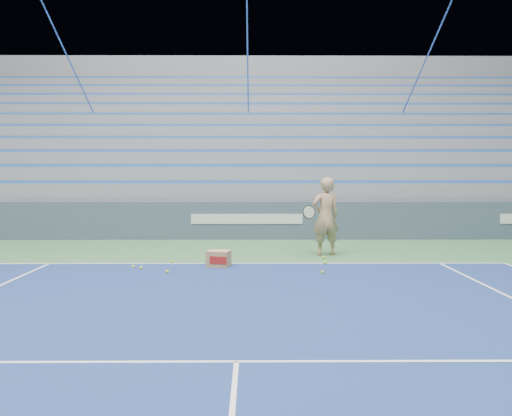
{
  "coord_description": "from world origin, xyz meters",
  "views": [
    {
      "loc": [
        0.16,
        1.49,
        1.91
      ],
      "look_at": [
        0.24,
        12.38,
        1.15
      ],
      "focal_mm": 35.0,
      "sensor_mm": 36.0,
      "label": 1
    }
  ],
  "objects": [
    {
      "name": "tennis_ball_3",
      "position": [
        1.49,
        10.84,
        0.03
      ],
      "size": [
        0.07,
        0.07,
        0.07
      ],
      "primitive_type": "sphere",
      "color": "#C8E22E",
      "rests_on": "ground"
    },
    {
      "name": "tennis_ball_1",
      "position": [
        1.69,
        11.83,
        0.03
      ],
      "size": [
        0.07,
        0.07,
        0.07
      ],
      "primitive_type": "sphere",
      "color": "#C8E22E",
      "rests_on": "ground"
    },
    {
      "name": "tennis_ball_6",
      "position": [
        1.76,
        12.5,
        0.03
      ],
      "size": [
        0.07,
        0.07,
        0.07
      ],
      "primitive_type": "sphere",
      "color": "#C8E22E",
      "rests_on": "ground"
    },
    {
      "name": "sponsor_barrier",
      "position": [
        0.0,
        15.88,
        0.55
      ],
      "size": [
        30.0,
        0.32,
        1.1
      ],
      "color": "#3F4D60",
      "rests_on": "ground"
    },
    {
      "name": "tennis_ball_4",
      "position": [
        -2.06,
        11.3,
        0.03
      ],
      "size": [
        0.07,
        0.07,
        0.07
      ],
      "primitive_type": "sphere",
      "color": "#C8E22E",
      "rests_on": "ground"
    },
    {
      "name": "tennis_ball_0",
      "position": [
        -1.56,
        12.02,
        0.03
      ],
      "size": [
        0.07,
        0.07,
        0.07
      ],
      "primitive_type": "sphere",
      "color": "#C8E22E",
      "rests_on": "ground"
    },
    {
      "name": "tennis_ball_2",
      "position": [
        -1.47,
        10.92,
        0.03
      ],
      "size": [
        0.07,
        0.07,
        0.07
      ],
      "primitive_type": "sphere",
      "color": "#C8E22E",
      "rests_on": "ground"
    },
    {
      "name": "ball_box",
      "position": [
        -0.53,
        11.57,
        0.17
      ],
      "size": [
        0.52,
        0.44,
        0.34
      ],
      "color": "tan",
      "rests_on": "ground"
    },
    {
      "name": "bleachers",
      "position": [
        0.0,
        21.6,
        2.36
      ],
      "size": [
        31.0,
        9.15,
        7.3
      ],
      "color": "gray",
      "rests_on": "ground"
    },
    {
      "name": "tennis_ball_5",
      "position": [
        -2.24,
        11.43,
        0.03
      ],
      "size": [
        0.07,
        0.07,
        0.07
      ],
      "primitive_type": "sphere",
      "color": "#C8E22E",
      "rests_on": "ground"
    },
    {
      "name": "tennis_player",
      "position": [
        1.86,
        13.03,
        0.91
      ],
      "size": [
        0.98,
        0.91,
        1.81
      ],
      "color": "tan",
      "rests_on": "ground"
    }
  ]
}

